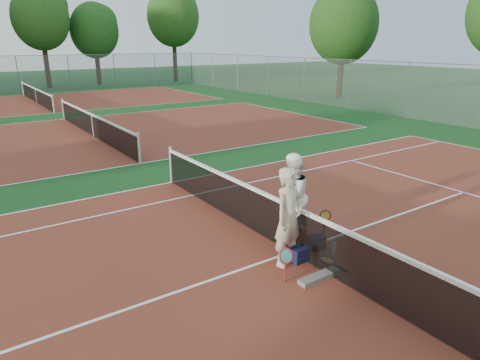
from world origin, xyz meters
name	(u,v)px	position (x,y,z in m)	size (l,w,h in m)	color
ground	(291,252)	(0.00, 0.00, 0.00)	(130.00, 130.00, 0.00)	#0F3A15
court_main	(291,252)	(0.00, 0.00, 0.00)	(23.77, 10.97, 0.01)	maroon
court_far_a	(94,136)	(0.00, 13.50, 0.00)	(23.77, 10.97, 0.01)	maroon
court_far_b	(37,103)	(0.00, 27.00, 0.00)	(23.77, 10.97, 0.01)	maroon
net_main	(292,229)	(0.00, 0.00, 0.51)	(0.10, 10.98, 1.02)	black
net_far_a	(93,125)	(0.00, 13.50, 0.51)	(0.10, 10.98, 1.02)	black
net_far_b	(36,95)	(0.00, 27.00, 0.51)	(0.10, 10.98, 1.02)	black
fence_back	(18,75)	(0.00, 34.00, 1.50)	(32.00, 0.06, 3.00)	slate
fence_right	(442,94)	(16.00, 6.75, 1.50)	(54.50, 0.06, 3.00)	slate
player_a	(289,217)	(-0.35, -0.29, 0.95)	(0.69, 0.45, 1.90)	beige
player_b	(292,196)	(0.56, 0.65, 0.89)	(0.87, 0.68, 1.78)	white
racket_red	(286,264)	(-0.74, -0.70, 0.29)	(0.19, 0.27, 0.59)	maroon
racket_black_held	(325,222)	(1.15, 0.22, 0.29)	(0.19, 0.27, 0.59)	black
racket_spare	(327,261)	(0.27, -0.74, 0.05)	(0.60, 0.27, 0.10)	black
sports_bag_navy	(300,254)	(-0.10, -0.36, 0.14)	(0.37, 0.25, 0.29)	black
sports_bag_purple	(316,242)	(0.55, -0.14, 0.14)	(0.34, 0.23, 0.28)	black
net_cover_canvas	(319,277)	(-0.26, -1.06, 0.05)	(0.87, 0.20, 0.09)	#615C58
water_bottle	(334,248)	(0.65, -0.54, 0.15)	(0.09, 0.09, 0.30)	silver
tree_back_3	(40,18)	(2.95, 37.53, 6.08)	(4.91, 4.91, 8.93)	#382314
tree_back_4	(94,31)	(7.82, 38.31, 5.10)	(4.58, 4.58, 7.75)	#382314
tree_back_5	(173,16)	(15.86, 37.45, 6.60)	(5.41, 5.41, 9.73)	#382314
tree_right_1	(344,24)	(19.80, 17.34, 5.28)	(5.01, 5.01, 8.18)	#382314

